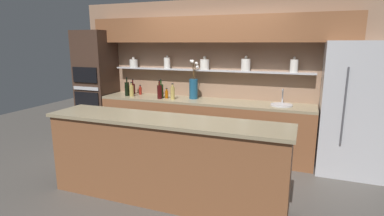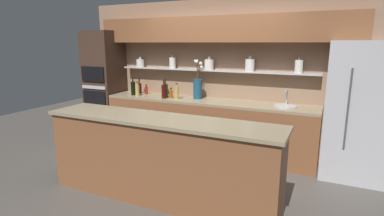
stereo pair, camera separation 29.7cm
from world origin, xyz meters
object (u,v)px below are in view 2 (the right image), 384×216
(oven_tower, at_px, (105,85))
(sink_fixture, at_px, (285,106))
(bottle_sauce_5, at_px, (146,90))
(bottle_spirit_6, at_px, (137,90))
(refrigerator, at_px, (359,112))
(bottle_wine_3, at_px, (166,90))
(bottle_oil_4, at_px, (165,90))
(bottle_wine_0, at_px, (133,88))
(bottle_spirit_1, at_px, (177,93))
(flower_vase, at_px, (198,87))
(bottle_wine_8, at_px, (139,88))
(bottle_sauce_2, at_px, (171,94))
(bottle_wine_7, at_px, (164,91))

(oven_tower, height_order, sink_fixture, oven_tower)
(bottle_sauce_5, height_order, bottle_spirit_6, bottle_spirit_6)
(refrigerator, bearing_deg, sink_fixture, 177.20)
(bottle_wine_3, bearing_deg, bottle_oil_4, 124.92)
(bottle_wine_0, xyz_separation_m, bottle_spirit_1, (0.93, -0.03, -0.01))
(bottle_oil_4, relative_size, bottle_sauce_5, 1.40)
(refrigerator, height_order, bottle_wine_3, refrigerator)
(oven_tower, distance_m, flower_vase, 1.98)
(oven_tower, distance_m, sink_fixture, 3.47)
(sink_fixture, height_order, bottle_wine_8, bottle_wine_8)
(sink_fixture, bearing_deg, refrigerator, -2.80)
(bottle_spirit_1, height_order, bottle_sauce_5, bottle_spirit_1)
(bottle_spirit_6, xyz_separation_m, bottle_wine_8, (-0.11, 0.23, -0.00))
(bottle_sauce_2, bearing_deg, bottle_wine_7, -140.97)
(bottle_wine_0, height_order, bottle_sauce_5, bottle_wine_0)
(bottle_spirit_6, bearing_deg, bottle_wine_3, 6.99)
(refrigerator, distance_m, bottle_wine_0, 3.71)
(bottle_oil_4, bearing_deg, bottle_wine_3, -55.08)
(bottle_spirit_1, xyz_separation_m, bottle_oil_4, (-0.40, 0.28, -0.01))
(oven_tower, bearing_deg, bottle_sauce_5, 8.05)
(sink_fixture, xyz_separation_m, bottle_wine_8, (-2.74, 0.12, 0.08))
(oven_tower, relative_size, bottle_spirit_6, 8.15)
(bottle_wine_0, bearing_deg, sink_fixture, 2.08)
(bottle_spirit_6, bearing_deg, bottle_oil_4, 33.38)
(bottle_wine_8, bearing_deg, bottle_sauce_2, -13.02)
(flower_vase, bearing_deg, bottle_wine_7, -159.21)
(bottle_wine_0, bearing_deg, bottle_wine_7, -3.88)
(flower_vase, height_order, bottle_sauce_2, flower_vase)
(flower_vase, bearing_deg, bottle_spirit_6, -170.93)
(flower_vase, xyz_separation_m, bottle_wine_0, (-1.24, -0.16, -0.08))
(bottle_oil_4, distance_m, bottle_spirit_6, 0.50)
(bottle_spirit_1, height_order, bottle_oil_4, bottle_spirit_1)
(flower_vase, distance_m, sink_fixture, 1.50)
(flower_vase, relative_size, bottle_spirit_6, 2.62)
(bottle_sauce_2, bearing_deg, sink_fixture, 1.98)
(bottle_spirit_6, relative_size, bottle_wine_7, 0.79)
(bottle_spirit_1, bearing_deg, bottle_spirit_6, 179.34)
(bottle_sauce_5, bearing_deg, bottle_oil_4, 6.83)
(refrigerator, height_order, bottle_spirit_6, refrigerator)
(bottle_wine_3, bearing_deg, bottle_sauce_2, -9.26)
(bottle_oil_4, bearing_deg, oven_tower, -172.31)
(sink_fixture, bearing_deg, bottle_sauce_2, -178.02)
(bottle_oil_4, height_order, bottle_wine_7, bottle_wine_7)
(bottle_sauce_2, height_order, bottle_spirit_6, bottle_spirit_6)
(oven_tower, relative_size, bottle_wine_0, 6.13)
(bottle_wine_7, height_order, bottle_wine_8, bottle_wine_7)
(bottle_sauce_2, bearing_deg, refrigerator, 0.37)
(bottle_wine_8, bearing_deg, bottle_wine_3, -13.67)
(sink_fixture, relative_size, bottle_wine_0, 0.98)
(bottle_spirit_1, height_order, bottle_wine_3, bottle_wine_3)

